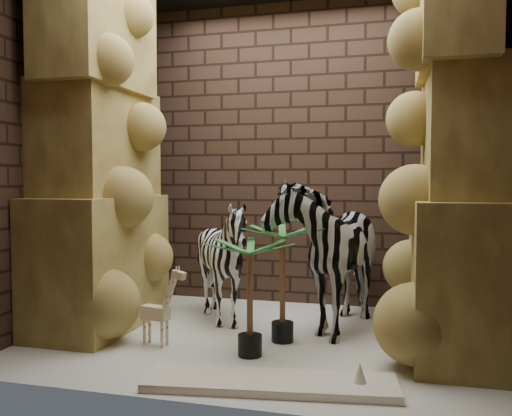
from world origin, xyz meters
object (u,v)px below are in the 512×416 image
(palm_front, at_px, (283,283))
(surfboard, at_px, (270,383))
(zebra_left, at_px, (223,268))
(giraffe_toy, at_px, (155,304))
(zebra_right, at_px, (329,240))
(palm_back, at_px, (250,298))

(palm_front, bearing_deg, surfboard, -83.17)
(zebra_left, height_order, giraffe_toy, zebra_left)
(zebra_right, xyz_separation_m, zebra_left, (-0.89, -0.17, -0.25))
(palm_front, bearing_deg, palm_back, -112.34)
(giraffe_toy, bearing_deg, surfboard, -16.77)
(zebra_right, xyz_separation_m, giraffe_toy, (-1.19, -0.86, -0.42))
(palm_front, relative_size, surfboard, 0.60)
(palm_back, bearing_deg, surfboard, -62.60)
(giraffe_toy, bearing_deg, palm_front, 32.18)
(zebra_right, bearing_deg, palm_front, -109.20)
(palm_back, bearing_deg, zebra_left, 120.61)
(zebra_left, bearing_deg, palm_back, -49.96)
(zebra_left, relative_size, palm_front, 1.17)
(giraffe_toy, xyz_separation_m, surfboard, (1.01, -0.56, -0.29))
(zebra_right, height_order, palm_front, zebra_right)
(zebra_left, relative_size, surfboard, 0.70)
(giraffe_toy, distance_m, palm_front, 0.97)
(palm_front, distance_m, palm_back, 0.41)
(palm_front, relative_size, palm_back, 1.09)
(palm_back, bearing_deg, palm_front, 67.66)
(zebra_left, distance_m, giraffe_toy, 0.78)
(zebra_right, relative_size, surfboard, 0.97)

